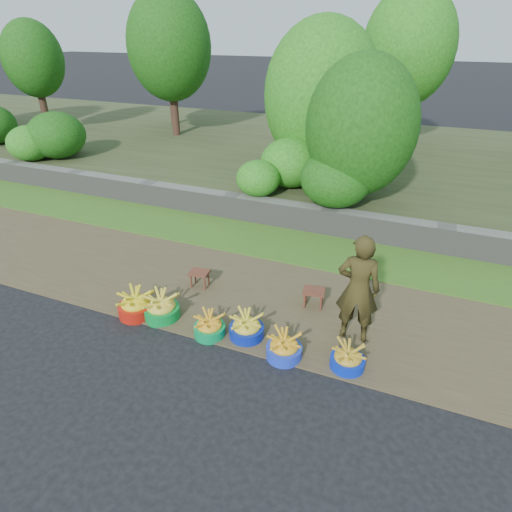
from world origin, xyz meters
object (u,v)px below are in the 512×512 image
at_px(stool_right, 314,293).
at_px(basin_f, 348,359).
at_px(basin_a, 136,305).
at_px(basin_c, 209,326).
at_px(basin_b, 161,308).
at_px(basin_d, 247,328).
at_px(basin_e, 284,347).
at_px(vendor_woman, 358,289).
at_px(stool_left, 199,275).

bearing_deg(stool_right, basin_f, -55.79).
distance_m(basin_a, basin_c, 1.24).
bearing_deg(basin_b, stool_right, 29.48).
bearing_deg(basin_d, basin_e, -16.81).
height_order(basin_e, basin_f, basin_e).
height_order(basin_d, stool_right, basin_d).
bearing_deg(basin_a, basin_e, -0.80).
bearing_deg(vendor_woman, basin_d, 16.31).
bearing_deg(basin_c, basin_e, -1.49).
height_order(basin_a, stool_left, basin_a).
bearing_deg(basin_e, vendor_woman, 44.88).
relative_size(basin_f, stool_right, 1.22).
bearing_deg(basin_b, basin_f, -0.05).
bearing_deg(vendor_woman, stool_left, -13.38).
distance_m(basin_d, stool_right, 1.25).
bearing_deg(basin_f, basin_a, -178.49).
xyz_separation_m(basin_a, basin_c, (1.24, -0.00, -0.03)).
xyz_separation_m(basin_c, vendor_woman, (1.86, 0.72, 0.65)).
distance_m(basin_a, basin_d, 1.75).
bearing_deg(basin_e, basin_b, 176.54).
height_order(basin_c, vendor_woman, vendor_woman).
relative_size(basin_a, vendor_woman, 0.34).
height_order(basin_e, stool_right, basin_e).
relative_size(basin_c, stool_right, 1.23).
height_order(stool_left, vendor_woman, vendor_woman).
xyz_separation_m(basin_b, stool_right, (2.00, 1.13, 0.07)).
xyz_separation_m(basin_d, basin_f, (1.43, -0.07, -0.02)).
height_order(basin_e, vendor_woman, vendor_woman).
bearing_deg(stool_left, stool_right, 4.93).
distance_m(basin_b, vendor_woman, 2.85).
relative_size(stool_left, stool_right, 0.94).
height_order(basin_c, basin_d, basin_d).
relative_size(basin_e, vendor_woman, 0.30).
relative_size(basin_c, basin_f, 1.01).
xyz_separation_m(basin_c, stool_right, (1.15, 1.22, 0.10)).
bearing_deg(basin_f, stool_right, 124.21).
distance_m(basin_f, stool_left, 2.84).
bearing_deg(stool_left, basin_b, -96.03).
bearing_deg(basin_d, stool_left, 144.11).
bearing_deg(stool_right, basin_b, -150.52).
height_order(basin_b, basin_d, basin_b).
relative_size(basin_b, basin_c, 1.19).
xyz_separation_m(basin_a, basin_f, (3.17, 0.08, -0.03)).
bearing_deg(stool_right, stool_left, -175.07).
xyz_separation_m(basin_d, stool_left, (-1.24, 0.90, 0.08)).
bearing_deg(basin_e, basin_a, 179.20).
xyz_separation_m(basin_c, basin_f, (1.92, 0.09, -0.00)).
distance_m(stool_right, vendor_woman, 1.03).
xyz_separation_m(stool_left, stool_right, (1.90, 0.16, 0.01)).
relative_size(basin_d, basin_e, 1.03).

